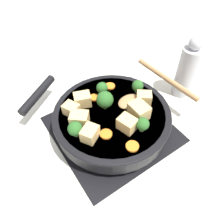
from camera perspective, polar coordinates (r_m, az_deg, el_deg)
The scene contains 22 objects.
ground_plane at distance 0.63m, azimuth -0.00°, elevation -4.55°, with size 2.40×2.40×0.00m, color silver.
front_burner_grate at distance 0.62m, azimuth -0.00°, elevation -3.88°, with size 0.31×0.31×0.03m.
skillet_pan at distance 0.59m, azimuth -0.22°, elevation -1.31°, with size 0.36×0.40×0.05m.
wooden_spoon at distance 0.64m, azimuth 10.11°, elevation 6.29°, with size 0.20×0.23×0.02m.
tofu_cube_center_large at distance 0.54m, azimuth -8.51°, elevation -1.85°, with size 0.04×0.03×0.03m, color #DBB770.
tofu_cube_near_handle at distance 0.53m, azimuth 4.14°, elevation -3.00°, with size 0.04×0.03×0.03m, color #DBB770.
tofu_cube_east_chunk at distance 0.57m, azimuth -10.58°, elevation 0.69°, with size 0.04×0.03×0.03m, color #DBB770.
tofu_cube_west_chunk at distance 0.59m, azimuth 8.37°, elevation 3.65°, with size 0.04×0.03×0.03m, color #DBB770.
tofu_cube_back_piece at distance 0.55m, azimuth 7.03°, elevation 0.27°, with size 0.05×0.04×0.04m, color #DBB770.
tofu_cube_front_piece at distance 0.51m, azimuth -5.78°, elevation -5.62°, with size 0.04×0.03×0.03m, color #DBB770.
tofu_cube_mid_small at distance 0.59m, azimuth -7.72°, elevation 3.23°, with size 0.04×0.03×0.03m, color #DBB770.
broccoli_floret_near_spoon at distance 0.62m, azimuth 6.72°, elevation 6.76°, with size 0.03×0.03×0.04m.
broccoli_floret_center_top at distance 0.56m, azimuth -1.90°, elevation 3.22°, with size 0.04×0.04×0.05m.
broccoli_floret_east_rim at distance 0.52m, azimuth 7.99°, elevation -3.16°, with size 0.03×0.03×0.04m.
broccoli_floret_west_rim at distance 0.51m, azimuth -9.62°, elevation -4.38°, with size 0.04×0.04×0.04m.
broccoli_floret_north_edge at distance 0.60m, azimuth -2.60°, elevation 6.25°, with size 0.03×0.03×0.04m.
carrot_slice_orange_thin at distance 0.61m, azimuth -4.68°, elevation 3.79°, with size 0.03×0.03×0.01m, color orange.
carrot_slice_near_center at distance 0.64m, azimuth -0.52°, elevation 6.77°, with size 0.03×0.03×0.01m, color orange.
carrot_slice_edge_slice at distance 0.51m, azimuth 5.32°, elevation -8.91°, with size 0.03×0.03×0.01m, color orange.
carrot_slice_under_broccoli at distance 0.53m, azimuth -1.57°, elevation -5.80°, with size 0.03×0.03×0.01m, color orange.
pepper_mill at distance 0.72m, azimuth 19.06°, elevation 10.37°, with size 0.06×0.06×0.20m.
salt_shaker at distance 0.52m, azimuth -24.81°, elevation -22.24°, with size 0.04×0.04×0.09m.
Camera 1 is at (-0.22, -0.32, 0.50)m, focal length 35.00 mm.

